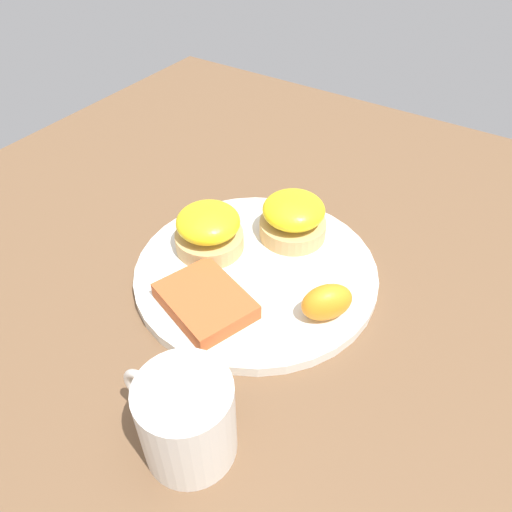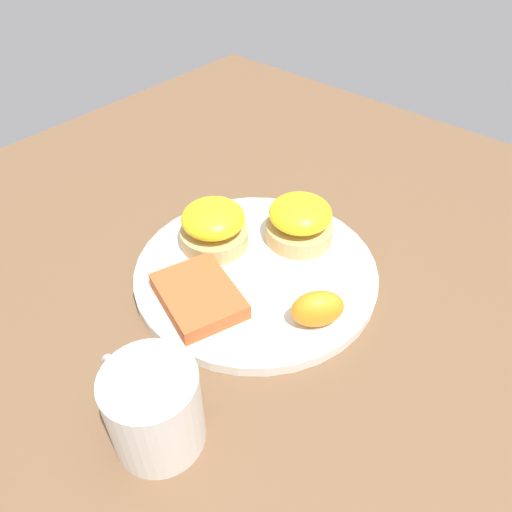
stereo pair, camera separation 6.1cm
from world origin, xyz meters
name	(u,v)px [view 1 (the left image)]	position (x,y,z in m)	size (l,w,h in m)	color
ground_plane	(256,276)	(0.00, 0.00, 0.00)	(1.10, 1.10, 0.00)	brown
plate	(256,272)	(0.00, 0.00, 0.01)	(0.31, 0.31, 0.01)	silver
sandwich_benedict_left	(293,218)	(-0.01, -0.08, 0.04)	(0.09, 0.09, 0.06)	tan
sandwich_benedict_right	(208,231)	(0.07, 0.00, 0.04)	(0.09, 0.09, 0.06)	tan
hashbrown_patty	(205,301)	(0.01, 0.09, 0.02)	(0.11, 0.08, 0.02)	#B9572B
orange_wedge	(327,302)	(-0.11, 0.02, 0.04)	(0.06, 0.04, 0.04)	orange
fork	(196,253)	(0.08, 0.02, 0.02)	(0.11, 0.19, 0.00)	silver
cup	(186,419)	(-0.07, 0.22, 0.05)	(0.12, 0.09, 0.09)	silver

